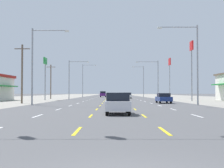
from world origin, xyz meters
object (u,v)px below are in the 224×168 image
object	(u,v)px
pole_sign_right_row_1	(190,57)
pole_sign_right_row_2	(168,67)
streetlight_right_row_2	(141,79)
streetlight_left_row_0	(35,60)
streetlight_right_row_1	(154,76)
hatchback_inner_right_mid	(127,95)
hatchback_center_turn_nearest	(116,103)
suv_inner_left_far	(102,94)
streetlight_right_row_0	(192,58)
sedan_far_right_near	(162,98)
streetlight_left_row_1	(70,76)
hatchback_inner_right_midfar	(123,95)
streetlight_left_row_2	(83,78)
pole_sign_left_row_1	(44,68)

from	to	relation	value
pole_sign_right_row_1	pole_sign_right_row_2	xyz separation A→B (m)	(2.01, 30.57, 0.76)
pole_sign_right_row_1	streetlight_right_row_2	size ratio (longest dim) A/B	1.06
streetlight_left_row_0	streetlight_right_row_2	bearing A→B (deg)	72.41
streetlight_right_row_1	hatchback_inner_right_mid	bearing A→B (deg)	123.53
hatchback_center_turn_nearest	suv_inner_left_far	world-z (taller)	suv_inner_left_far
suv_inner_left_far	streetlight_right_row_0	bearing A→B (deg)	-78.51
sedan_far_right_near	streetlight_left_row_1	size ratio (longest dim) A/B	0.51
streetlight_right_row_1	pole_sign_right_row_1	bearing A→B (deg)	-69.93
hatchback_inner_right_midfar	streetlight_right_row_0	size ratio (longest dim) A/B	0.40
suv_inner_left_far	streetlight_left_row_0	distance (m)	64.63
pole_sign_right_row_1	streetlight_left_row_1	size ratio (longest dim) A/B	1.24
suv_inner_left_far	streetlight_left_row_2	distance (m)	8.68
hatchback_inner_right_midfar	streetlight_left_row_1	bearing A→B (deg)	-115.18
hatchback_inner_right_mid	streetlight_right_row_0	distance (m)	40.14
sedan_far_right_near	hatchback_inner_right_midfar	bearing A→B (deg)	94.03
streetlight_left_row_2	streetlight_right_row_2	bearing A→B (deg)	0.00
pole_sign_right_row_2	streetlight_right_row_1	bearing A→B (deg)	-111.06
hatchback_center_turn_nearest	streetlight_right_row_1	xyz separation A→B (m)	(9.47, 45.44, 4.50)
hatchback_center_turn_nearest	pole_sign_left_row_1	bearing A→B (deg)	109.92
suv_inner_left_far	streetlight_left_row_2	xyz separation A→B (m)	(-6.25, -2.83, 5.32)
suv_inner_left_far	streetlight_right_row_2	bearing A→B (deg)	-12.08
hatchback_inner_right_mid	hatchback_inner_right_midfar	xyz separation A→B (m)	(-0.26, 19.14, 0.00)
sedan_far_right_near	streetlight_left_row_1	xyz separation A→B (m)	(-16.75, 24.00, 4.48)
pole_sign_right_row_1	streetlight_left_row_2	xyz separation A→B (m)	(-23.96, 43.67, -1.71)
suv_inner_left_far	streetlight_right_row_1	xyz separation A→B (m)	(12.96, -33.50, 4.25)
sedan_far_right_near	streetlight_right_row_0	size ratio (longest dim) A/B	0.46
streetlight_left_row_0	streetlight_right_row_2	distance (m)	64.34
hatchback_center_turn_nearest	streetlight_right_row_2	world-z (taller)	streetlight_right_row_2
sedan_far_right_near	pole_sign_right_row_1	bearing A→B (deg)	57.01
suv_inner_left_far	streetlight_left_row_0	size ratio (longest dim) A/B	0.52
streetlight_left_row_0	streetlight_left_row_2	bearing A→B (deg)	90.04
hatchback_inner_right_mid	streetlight_left_row_0	distance (m)	41.88
pole_sign_right_row_1	hatchback_center_turn_nearest	bearing A→B (deg)	-113.67
hatchback_inner_right_mid	suv_inner_left_far	size ratio (longest dim) A/B	0.80
pole_sign_left_row_1	streetlight_right_row_0	xyz separation A→B (m)	(23.78, -24.51, -0.91)
pole_sign_left_row_1	streetlight_right_row_1	bearing A→B (deg)	14.57
streetlight_left_row_2	streetlight_right_row_2	distance (m)	19.49
pole_sign_right_row_2	pole_sign_right_row_1	bearing A→B (deg)	-93.77
pole_sign_right_row_2	streetlight_left_row_0	xyz separation A→B (m)	(-25.93, -48.23, -3.27)
suv_inner_left_far	streetlight_right_row_1	distance (m)	36.17
pole_sign_left_row_1	streetlight_left_row_0	size ratio (longest dim) A/B	0.93
suv_inner_left_far	pole_sign_left_row_1	bearing A→B (deg)	-105.15
streetlight_right_row_2	hatchback_center_turn_nearest	bearing A→B (deg)	-97.30
sedan_far_right_near	streetlight_right_row_1	bearing A→B (deg)	84.32
pole_sign_right_row_1	hatchback_inner_right_midfar	bearing A→B (deg)	104.79
suv_inner_left_far	pole_sign_right_row_1	size ratio (longest dim) A/B	0.45
hatchback_inner_right_midfar	pole_sign_right_row_2	xyz separation A→B (m)	(12.80, -10.30, 8.04)
hatchback_inner_right_midfar	streetlight_left_row_2	xyz separation A→B (m)	(-13.17, 2.80, 5.56)
pole_sign_right_row_1	pole_sign_left_row_1	bearing A→B (deg)	166.48
hatchback_inner_right_midfar	hatchback_center_turn_nearest	bearing A→B (deg)	-92.68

